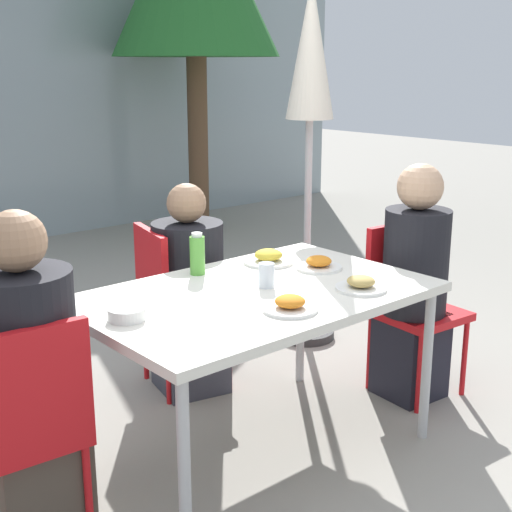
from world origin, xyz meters
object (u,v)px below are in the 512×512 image
at_px(person_far, 189,297).
at_px(drinking_cup, 267,275).
at_px(chair_far, 171,296).
at_px(closed_umbrella, 310,83).
at_px(bottle, 197,255).
at_px(salad_bowl, 127,314).
at_px(person_left, 29,393).
at_px(person_right, 414,288).
at_px(chair_left, 24,422).
at_px(chair_right, 408,295).

height_order(person_far, drinking_cup, person_far).
bearing_deg(chair_far, closed_umbrella, 105.77).
distance_m(bottle, salad_bowl, 0.63).
xyz_separation_m(person_left, closed_umbrella, (2.11, 0.77, 0.99)).
height_order(chair_far, drinking_cup, chair_far).
bearing_deg(person_far, person_right, 58.19).
bearing_deg(chair_left, person_right, 1.82).
relative_size(person_right, chair_far, 1.38).
bearing_deg(chair_right, drinking_cup, 3.92).
xyz_separation_m(closed_umbrella, salad_bowl, (-1.73, -0.79, -0.79)).
bearing_deg(chair_left, salad_bowl, 11.41).
xyz_separation_m(chair_far, salad_bowl, (-0.68, -0.73, 0.26)).
xyz_separation_m(chair_left, chair_right, (2.06, -0.00, 0.00)).
xyz_separation_m(person_far, closed_umbrella, (0.97, 0.12, 1.05)).
distance_m(person_left, salad_bowl, 0.44).
xyz_separation_m(person_left, person_far, (1.14, 0.65, -0.06)).
distance_m(person_left, drinking_cup, 1.07).
distance_m(chair_right, salad_bowl, 1.64).
bearing_deg(salad_bowl, bottle, 29.12).
bearing_deg(bottle, chair_far, 72.44).
xyz_separation_m(person_left, salad_bowl, (0.39, -0.02, 0.20)).
bearing_deg(chair_left, closed_umbrella, 25.33).
xyz_separation_m(chair_far, bottle, (-0.13, -0.43, 0.33)).
height_order(chair_right, person_right, person_right).
bearing_deg(person_far, chair_right, 62.93).
height_order(chair_right, closed_umbrella, closed_umbrella).
xyz_separation_m(person_left, chair_far, (1.07, 0.71, -0.06)).
xyz_separation_m(person_left, drinking_cup, (1.04, -0.06, 0.23)).
distance_m(chair_far, bottle, 0.56).
distance_m(person_right, chair_far, 1.24).
bearing_deg(salad_bowl, chair_right, -2.18).
bearing_deg(chair_far, person_far, 58.04).
height_order(chair_right, person_far, person_far).
height_order(chair_left, person_far, person_far).
relative_size(person_right, drinking_cup, 11.45).
height_order(person_right, chair_far, person_right).
relative_size(chair_right, person_right, 0.72).
height_order(closed_umbrella, drinking_cup, closed_umbrella).
height_order(person_left, person_far, person_left).
height_order(chair_far, salad_bowl, chair_far).
height_order(person_left, closed_umbrella, closed_umbrella).
bearing_deg(person_right, person_far, -39.59).
bearing_deg(chair_far, person_left, -43.53).
relative_size(person_left, chair_right, 1.39).
xyz_separation_m(closed_umbrella, bottle, (-1.18, -0.48, -0.72)).
height_order(chair_far, person_far, person_far).
bearing_deg(drinking_cup, chair_right, -1.14).
relative_size(chair_right, drinking_cup, 8.27).
distance_m(chair_left, drinking_cup, 1.14).
height_order(chair_right, drinking_cup, chair_right).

